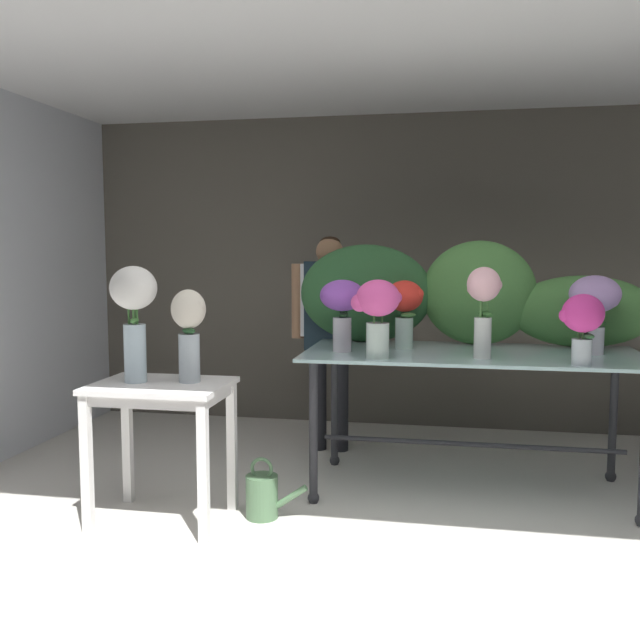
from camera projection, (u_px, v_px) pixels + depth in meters
name	position (u px, v px, depth m)	size (l,w,h in m)	color
ground_plane	(386.00, 491.00, 4.26)	(7.58, 7.58, 0.00)	silver
wall_back	(407.00, 272.00, 5.81)	(5.57, 0.12, 2.61)	#5B564C
ceiling_slab	(390.00, 47.00, 3.99)	(5.69, 3.56, 0.12)	silver
display_table_glass	(471.00, 373.00, 4.18)	(2.02, 0.94, 0.88)	#AAD0D1
side_table_white	(161.00, 403.00, 3.74)	(0.72, 0.54, 0.77)	white
florist	(329.00, 320.00, 5.05)	(0.57, 0.24, 1.59)	#232328
foliage_backdrop	(455.00, 298.00, 4.50)	(2.28, 0.31, 0.68)	#28562D
vase_scarlet_ranunculus	(404.00, 305.00, 4.30)	(0.25, 0.23, 0.43)	silver
vase_blush_carnations	(484.00, 301.00, 3.90)	(0.20, 0.19, 0.52)	silver
vase_magenta_freesia	(582.00, 321.00, 3.67)	(0.24, 0.22, 0.38)	silver
vase_lilac_anemones	(595.00, 302.00, 4.06)	(0.30, 0.30, 0.47)	silver
vase_fuchsia_lilies	(377.00, 310.00, 3.90)	(0.29, 0.25, 0.45)	silver
vase_violet_roses	(343.00, 304.00, 4.17)	(0.27, 0.27, 0.44)	silver
vase_white_roses_tall	(134.00, 309.00, 3.71)	(0.25, 0.25, 0.63)	silver
vase_cream_lisianthus_tall	(189.00, 329.00, 3.72)	(0.19, 0.19, 0.51)	silver
watering_can	(263.00, 495.00, 3.83)	(0.35, 0.18, 0.34)	#4C704C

